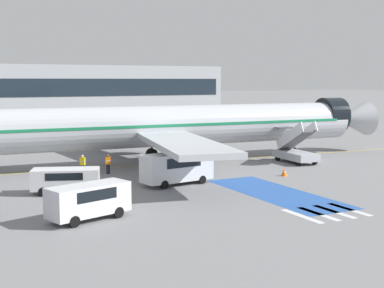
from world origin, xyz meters
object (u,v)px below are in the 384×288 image
fuel_tanker (40,132)px  ground_crew_1 (108,163)px  ground_crew_0 (83,163)px  service_van_1 (66,178)px  traffic_cone_0 (284,172)px  service_van_2 (89,199)px  boarding_stairs_forward (296,152)px  airliner (173,126)px  terminal_building (77,90)px  service_van_0 (177,166)px  traffic_cone_1 (190,172)px

fuel_tanker → ground_crew_1: fuel_tanker is taller
ground_crew_0 → ground_crew_1: ground_crew_1 is taller
service_van_1 → traffic_cone_0: size_ratio=8.07×
service_van_2 → boarding_stairs_forward: bearing=99.3°
airliner → ground_crew_1: 8.39m
traffic_cone_0 → ground_crew_0: bearing=150.9°
boarding_stairs_forward → terminal_building: bearing=92.3°
boarding_stairs_forward → traffic_cone_0: boarding_stairs_forward is taller
service_van_0 → service_van_1: size_ratio=1.15×
fuel_tanker → traffic_cone_0: (13.72, -30.43, -1.35)m
service_van_2 → ground_crew_1: (5.61, 13.81, -0.26)m
boarding_stairs_forward → ground_crew_1: (-17.95, 2.07, -0.04)m
service_van_1 → traffic_cone_1: 11.45m
service_van_2 → ground_crew_1: service_van_2 is taller
airliner → traffic_cone_1: (-1.37, -6.34, -3.29)m
boarding_stairs_forward → service_van_0: size_ratio=0.93×
fuel_tanker → service_van_2: 37.07m
boarding_stairs_forward → ground_crew_0: bearing=175.3°
ground_crew_1 → traffic_cone_1: bearing=-20.5°
airliner → traffic_cone_0: bearing=29.7°
airliner → service_van_1: bearing=-50.7°
ground_crew_1 → boarding_stairs_forward: bearing=2.2°
terminal_building → ground_crew_1: bearing=-103.1°
service_van_0 → service_van_2: (-8.82, -7.04, -0.20)m
traffic_cone_1 → boarding_stairs_forward: bearing=6.3°
traffic_cone_1 → service_van_1: bearing=-166.0°
service_van_0 → ground_crew_1: service_van_0 is taller
boarding_stairs_forward → ground_crew_0: boarding_stairs_forward is taller
service_van_1 → ground_crew_1: 7.95m
airliner → service_van_1: size_ratio=9.49×
airliner → service_van_2: (-13.02, -16.77, -2.33)m
service_van_2 → terminal_building: 99.45m
boarding_stairs_forward → service_van_2: bearing=-150.4°
service_van_0 → traffic_cone_0: service_van_0 is taller
ground_crew_1 → airliner: bearing=30.5°
traffic_cone_1 → service_van_2: bearing=-138.2°
boarding_stairs_forward → traffic_cone_1: 12.00m
airliner → service_van_2: 21.36m
service_van_1 → ground_crew_1: (5.04, 6.15, -0.11)m
airliner → traffic_cone_1: size_ratio=93.68×
boarding_stairs_forward → service_van_1: boarding_stairs_forward is taller
traffic_cone_1 → fuel_tanker: bearing=105.1°
boarding_stairs_forward → ground_crew_1: boarding_stairs_forward is taller
fuel_tanker → boarding_stairs_forward: bearing=36.0°
airliner → service_van_1: airliner is taller
service_van_1 → service_van_0: bearing=-74.3°
traffic_cone_0 → terminal_building: bearing=85.8°
boarding_stairs_forward → traffic_cone_1: size_ratio=10.60×
airliner → fuel_tanker: bearing=-153.9°
ground_crew_0 → traffic_cone_1: ground_crew_0 is taller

